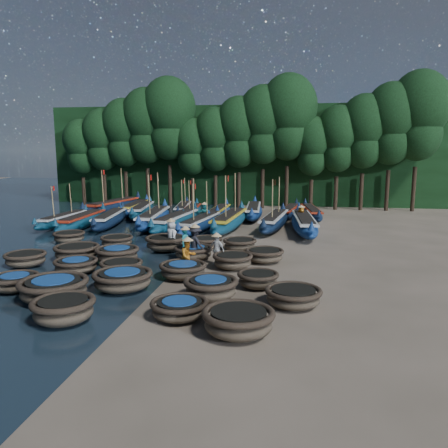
# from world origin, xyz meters

# --- Properties ---
(ground) EXTENTS (120.00, 120.00, 0.00)m
(ground) POSITION_xyz_m (0.00, 0.00, 0.00)
(ground) COLOR gray
(ground) RESTS_ON ground
(foliage_wall) EXTENTS (40.00, 3.00, 10.00)m
(foliage_wall) POSITION_xyz_m (0.00, 23.50, 5.00)
(foliage_wall) COLOR black
(foliage_wall) RESTS_ON ground
(coracle_2) EXTENTS (2.40, 2.40, 0.83)m
(coracle_2) POSITION_xyz_m (-1.87, -9.63, 0.47)
(coracle_2) COLOR brown
(coracle_2) RESTS_ON ground
(coracle_3) EXTENTS (1.96, 1.96, 0.64)m
(coracle_3) POSITION_xyz_m (1.73, -8.67, 0.37)
(coracle_3) COLOR brown
(coracle_3) RESTS_ON ground
(coracle_4) EXTENTS (2.24, 2.24, 0.82)m
(coracle_4) POSITION_xyz_m (3.83, -9.69, 0.47)
(coracle_4) COLOR brown
(coracle_4) RESTS_ON ground
(coracle_5) EXTENTS (1.87, 1.87, 0.66)m
(coracle_5) POSITION_xyz_m (-5.47, -6.88, 0.38)
(coracle_5) COLOR brown
(coracle_5) RESTS_ON ground
(coracle_6) EXTENTS (2.55, 2.55, 0.85)m
(coracle_6) POSITION_xyz_m (-3.32, -7.73, 0.49)
(coracle_6) COLOR brown
(coracle_6) RESTS_ON ground
(coracle_7) EXTENTS (2.82, 2.82, 0.79)m
(coracle_7) POSITION_xyz_m (-1.27, -6.14, 0.46)
(coracle_7) COLOR brown
(coracle_7) RESTS_ON ground
(coracle_8) EXTENTS (2.36, 2.36, 0.82)m
(coracle_8) POSITION_xyz_m (2.41, -6.68, 0.48)
(coracle_8) COLOR brown
(coracle_8) RESTS_ON ground
(coracle_9) EXTENTS (2.48, 2.48, 0.69)m
(coracle_9) POSITION_xyz_m (5.46, -6.93, 0.39)
(coracle_9) COLOR brown
(coracle_9) RESTS_ON ground
(coracle_10) EXTENTS (2.21, 2.21, 0.69)m
(coracle_10) POSITION_xyz_m (-7.30, -3.42, 0.39)
(coracle_10) COLOR brown
(coracle_10) RESTS_ON ground
(coracle_11) EXTENTS (1.98, 1.98, 0.66)m
(coracle_11) POSITION_xyz_m (-4.32, -4.13, 0.38)
(coracle_11) COLOR brown
(coracle_11) RESTS_ON ground
(coracle_12) EXTENTS (2.25, 2.25, 0.65)m
(coracle_12) POSITION_xyz_m (-2.17, -4.06, 0.37)
(coracle_12) COLOR brown
(coracle_12) RESTS_ON ground
(coracle_13) EXTENTS (2.46, 2.46, 0.68)m
(coracle_13) POSITION_xyz_m (0.69, -4.15, 0.39)
(coracle_13) COLOR brown
(coracle_13) RESTS_ON ground
(coracle_14) EXTENTS (1.79, 1.79, 0.66)m
(coracle_14) POSITION_xyz_m (4.03, -4.95, 0.38)
(coracle_14) COLOR brown
(coracle_14) RESTS_ON ground
(coracle_15) EXTENTS (2.36, 2.36, 0.77)m
(coracle_15) POSITION_xyz_m (-5.48, -1.83, 0.44)
(coracle_15) COLOR brown
(coracle_15) RESTS_ON ground
(coracle_16) EXTENTS (2.17, 2.17, 0.81)m
(coracle_16) POSITION_xyz_m (-3.16, -2.17, 0.47)
(coracle_16) COLOR brown
(coracle_16) RESTS_ON ground
(coracle_17) EXTENTS (2.01, 2.01, 0.69)m
(coracle_17) POSITION_xyz_m (0.37, -0.79, 0.40)
(coracle_17) COLOR brown
(coracle_17) RESTS_ON ground
(coracle_18) EXTENTS (2.17, 2.17, 0.72)m
(coracle_18) POSITION_xyz_m (2.62, -2.26, 0.41)
(coracle_18) COLOR brown
(coracle_18) RESTS_ON ground
(coracle_19) EXTENTS (2.20, 2.20, 0.68)m
(coracle_19) POSITION_xyz_m (4.02, -0.81, 0.39)
(coracle_19) COLOR brown
(coracle_19) RESTS_ON ground
(coracle_20) EXTENTS (2.05, 2.05, 0.69)m
(coracle_20) POSITION_xyz_m (-7.94, 1.95, 0.39)
(coracle_20) COLOR brown
(coracle_20) RESTS_ON ground
(coracle_21) EXTENTS (2.12, 2.12, 0.65)m
(coracle_21) POSITION_xyz_m (-4.66, 1.34, 0.37)
(coracle_21) COLOR brown
(coracle_21) RESTS_ON ground
(coracle_22) EXTENTS (2.68, 2.68, 0.83)m
(coracle_22) POSITION_xyz_m (-1.58, 0.85, 0.47)
(coracle_22) COLOR brown
(coracle_22) RESTS_ON ground
(coracle_23) EXTENTS (2.11, 2.11, 0.69)m
(coracle_23) POSITION_xyz_m (0.59, 1.59, 0.40)
(coracle_23) COLOR brown
(coracle_23) RESTS_ON ground
(coracle_24) EXTENTS (2.09, 2.09, 0.70)m
(coracle_24) POSITION_xyz_m (2.50, 1.41, 0.40)
(coracle_24) COLOR brown
(coracle_24) RESTS_ON ground
(long_boat_0) EXTENTS (1.46, 7.25, 3.08)m
(long_boat_0) POSITION_xyz_m (-11.35, 7.40, 0.49)
(long_boat_0) COLOR #0E3951
(long_boat_0) RESTS_ON ground
(long_boat_1) EXTENTS (1.71, 8.11, 1.43)m
(long_boat_1) POSITION_xyz_m (-9.60, 6.92, 0.54)
(long_boat_1) COLOR #0E3951
(long_boat_1) RESTS_ON ground
(long_boat_2) EXTENTS (2.59, 8.12, 1.44)m
(long_boat_2) POSITION_xyz_m (-7.92, 7.88, 0.55)
(long_boat_2) COLOR #0E1F35
(long_boat_2) RESTS_ON ground
(long_boat_3) EXTENTS (2.45, 9.10, 3.88)m
(long_boat_3) POSITION_xyz_m (-4.77, 8.47, 0.62)
(long_boat_3) COLOR navy
(long_boat_3) RESTS_ON ground
(long_boat_4) EXTENTS (2.45, 8.66, 1.53)m
(long_boat_4) POSITION_xyz_m (-2.84, 7.61, 0.58)
(long_boat_4) COLOR #0E3951
(long_boat_4) RESTS_ON ground
(long_boat_5) EXTENTS (2.52, 7.92, 3.40)m
(long_boat_5) POSITION_xyz_m (-0.96, 7.01, 0.54)
(long_boat_5) COLOR navy
(long_boat_5) RESTS_ON ground
(long_boat_6) EXTENTS (2.29, 9.18, 3.91)m
(long_boat_6) POSITION_xyz_m (0.96, 8.00, 0.62)
(long_boat_6) COLOR #0E3951
(long_boat_6) RESTS_ON ground
(long_boat_7) EXTENTS (2.50, 8.50, 3.63)m
(long_boat_7) POSITION_xyz_m (4.07, 8.68, 0.58)
(long_boat_7) COLOR #0E1F35
(long_boat_7) RESTS_ON ground
(long_boat_8) EXTENTS (2.26, 9.10, 1.61)m
(long_boat_8) POSITION_xyz_m (6.13, 7.70, 0.61)
(long_boat_8) COLOR navy
(long_boat_8) RESTS_ON ground
(long_boat_9) EXTENTS (3.08, 9.10, 3.92)m
(long_boat_9) POSITION_xyz_m (-10.47, 14.52, 0.62)
(long_boat_9) COLOR #0E1F35
(long_boat_9) RESTS_ON ground
(long_boat_10) EXTENTS (1.85, 7.94, 1.40)m
(long_boat_10) POSITION_xyz_m (-8.39, 14.36, 0.53)
(long_boat_10) COLOR navy
(long_boat_10) RESTS_ON ground
(long_boat_11) EXTENTS (2.60, 8.07, 1.44)m
(long_boat_11) POSITION_xyz_m (-7.22, 12.85, 0.55)
(long_boat_11) COLOR #0E3951
(long_boat_11) RESTS_ON ground
(long_boat_12) EXTENTS (2.29, 7.31, 3.13)m
(long_boat_12) POSITION_xyz_m (-4.11, 14.52, 0.50)
(long_boat_12) COLOR #0E1F35
(long_boat_12) RESTS_ON ground
(long_boat_13) EXTENTS (1.92, 7.54, 3.21)m
(long_boat_13) POSITION_xyz_m (-2.96, 12.71, 0.51)
(long_boat_13) COLOR #0E3951
(long_boat_13) RESTS_ON ground
(long_boat_14) EXTENTS (1.53, 7.66, 1.35)m
(long_boat_14) POSITION_xyz_m (-0.60, 12.52, 0.51)
(long_boat_14) COLOR navy
(long_boat_14) RESTS_ON ground
(long_boat_15) EXTENTS (1.94, 8.38, 1.48)m
(long_boat_15) POSITION_xyz_m (2.12, 13.72, 0.56)
(long_boat_15) COLOR navy
(long_boat_15) RESTS_ON ground
(long_boat_16) EXTENTS (2.45, 7.29, 1.30)m
(long_boat_16) POSITION_xyz_m (5.08, 14.14, 0.49)
(long_boat_16) COLOR #0E1F35
(long_boat_16) RESTS_ON ground
(long_boat_17) EXTENTS (2.18, 7.56, 1.34)m
(long_boat_17) POSITION_xyz_m (6.84, 13.91, 0.51)
(long_boat_17) COLOR #0E1F35
(long_boat_17) RESTS_ON ground
(fisherman_0) EXTENTS (0.99, 1.02, 1.97)m
(fisherman_0) POSITION_xyz_m (-1.22, 0.76, 0.94)
(fisherman_0) COLOR silver
(fisherman_0) RESTS_ON ground
(fisherman_1) EXTENTS (0.64, 0.74, 1.90)m
(fisherman_1) POSITION_xyz_m (0.07, -1.15, 0.95)
(fisherman_1) COLOR #1A6D6E
(fisherman_1) RESTS_ON ground
(fisherman_2) EXTENTS (0.98, 0.97, 1.79)m
(fisherman_2) POSITION_xyz_m (0.70, -3.27, 0.85)
(fisherman_2) COLOR #AD6417
(fisherman_2) RESTS_ON ground
(fisherman_3) EXTENTS (1.35, 1.22, 2.01)m
(fisherman_3) POSITION_xyz_m (0.55, -1.10, 0.94)
(fisherman_3) COLOR black
(fisherman_3) RESTS_ON ground
(fisherman_4) EXTENTS (0.95, 0.74, 1.71)m
(fisherman_4) POSITION_xyz_m (1.74, -1.66, 0.83)
(fisherman_4) COLOR silver
(fisherman_4) RESTS_ON ground
(fisherman_5) EXTENTS (1.42, 1.07, 1.69)m
(fisherman_5) POSITION_xyz_m (-1.43, 10.82, 0.79)
(fisherman_5) COLOR #1A6D6E
(fisherman_5) RESTS_ON ground
(fisherman_6) EXTENTS (0.87, 0.93, 1.80)m
(fisherman_6) POSITION_xyz_m (5.95, 9.30, 0.86)
(fisherman_6) COLOR #AD6417
(fisherman_6) RESTS_ON ground
(tree_0) EXTENTS (3.68, 3.68, 8.68)m
(tree_0) POSITION_xyz_m (-16.00, 20.00, 5.97)
(tree_0) COLOR black
(tree_0) RESTS_ON ground
(tree_1) EXTENTS (4.09, 4.09, 9.65)m
(tree_1) POSITION_xyz_m (-13.70, 20.00, 6.65)
(tree_1) COLOR black
(tree_1) RESTS_ON ground
(tree_2) EXTENTS (4.51, 4.51, 10.63)m
(tree_2) POSITION_xyz_m (-11.40, 20.00, 7.32)
(tree_2) COLOR black
(tree_2) RESTS_ON ground
(tree_3) EXTENTS (4.92, 4.92, 11.60)m
(tree_3) POSITION_xyz_m (-9.10, 20.00, 8.00)
(tree_3) COLOR black
(tree_3) RESTS_ON ground
(tree_4) EXTENTS (5.34, 5.34, 12.58)m
(tree_4) POSITION_xyz_m (-6.80, 20.00, 8.67)
(tree_4) COLOR black
(tree_4) RESTS_ON ground
(tree_5) EXTENTS (3.68, 3.68, 8.68)m
(tree_5) POSITION_xyz_m (-4.50, 20.00, 5.97)
(tree_5) COLOR black
(tree_5) RESTS_ON ground
(tree_6) EXTENTS (4.09, 4.09, 9.65)m
(tree_6) POSITION_xyz_m (-2.20, 20.00, 6.65)
(tree_6) COLOR black
(tree_6) RESTS_ON ground
(tree_7) EXTENTS (4.51, 4.51, 10.63)m
(tree_7) POSITION_xyz_m (0.10, 20.00, 7.32)
(tree_7) COLOR black
(tree_7) RESTS_ON ground
(tree_8) EXTENTS (4.92, 4.92, 11.60)m
(tree_8) POSITION_xyz_m (2.40, 20.00, 8.00)
(tree_8) COLOR black
(tree_8) RESTS_ON ground
(tree_9) EXTENTS (5.34, 5.34, 12.58)m
(tree_9) POSITION_xyz_m (4.70, 20.00, 8.67)
(tree_9) COLOR black
(tree_9) RESTS_ON ground
(tree_10) EXTENTS (3.68, 3.68, 8.68)m
(tree_10) POSITION_xyz_m (7.00, 20.00, 5.97)
(tree_10) COLOR black
(tree_10) RESTS_ON ground
(tree_11) EXTENTS (4.09, 4.09, 9.65)m
(tree_11) POSITION_xyz_m (9.30, 20.00, 6.65)
(tree_11) COLOR black
(tree_11) RESTS_ON ground
(tree_12) EXTENTS (4.51, 4.51, 10.63)m
(tree_12) POSITION_xyz_m (11.60, 20.00, 7.32)
(tree_12) COLOR black
(tree_12) RESTS_ON ground
(tree_13) EXTENTS (4.92, 4.92, 11.60)m
(tree_13) POSITION_xyz_m (13.90, 20.00, 8.00)
(tree_13) COLOR black
(tree_13) RESTS_ON ground
(tree_14) EXTENTS (5.34, 5.34, 12.58)m
(tree_14) POSITION_xyz_m (16.20, 20.00, 8.67)
(tree_14) COLOR black
(tree_14) RESTS_ON ground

